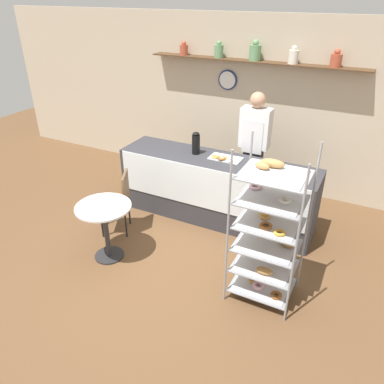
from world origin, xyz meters
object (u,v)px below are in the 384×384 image
pastry_rack (269,233)px  donut_tray_counter (224,158)px  coffee_carafe (196,143)px  cafe_table (105,219)px  cafe_chair (120,197)px  person_worker (254,147)px

pastry_rack → donut_tray_counter: size_ratio=4.01×
coffee_carafe → cafe_table: bearing=-107.8°
cafe_chair → person_worker: bearing=109.1°
cafe_table → donut_tray_counter: bearing=58.4°
pastry_rack → person_worker: 1.91m
pastry_rack → cafe_chair: pastry_rack is taller
coffee_carafe → donut_tray_counter: (0.43, -0.01, -0.14)m
coffee_carafe → donut_tray_counter: 0.45m
person_worker → donut_tray_counter: size_ratio=4.05×
pastry_rack → cafe_table: size_ratio=2.39×
coffee_carafe → person_worker: bearing=35.6°
cafe_table → person_worker: bearing=59.6°
pastry_rack → cafe_table: bearing=-172.9°
donut_tray_counter → pastry_rack: bearing=-50.5°
pastry_rack → donut_tray_counter: bearing=129.5°
pastry_rack → cafe_chair: 2.17m
cafe_chair → donut_tray_counter: 1.50m
cafe_table → coffee_carafe: coffee_carafe is taller
cafe_chair → donut_tray_counter: size_ratio=2.00×
cafe_table → cafe_chair: bearing=109.1°
cafe_chair → coffee_carafe: coffee_carafe is taller
pastry_rack → cafe_chair: (-2.13, 0.31, -0.27)m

